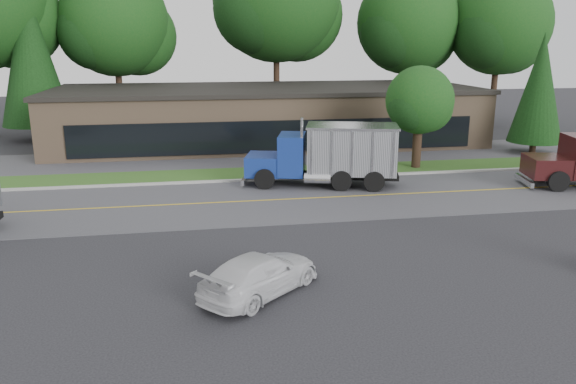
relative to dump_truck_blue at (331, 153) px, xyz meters
The scene contains 16 objects.
ground 12.11m from the dump_truck_blue, 107.16° to the right, with size 140.00×140.00×0.00m, color #35353A.
road 4.66m from the dump_truck_blue, 145.37° to the right, with size 60.00×8.00×0.02m, color #5D5D62.
center_line 4.66m from the dump_truck_blue, 145.37° to the right, with size 60.00×0.12×0.01m, color gold.
curb 4.34m from the dump_truck_blue, 153.51° to the left, with size 60.00×0.30×0.12m, color #9E9E99.
grass_verge 5.33m from the dump_truck_blue, 134.77° to the left, with size 60.00×3.40×0.03m, color #30561D.
far_parking 9.43m from the dump_truck_blue, 112.42° to the left, with size 60.00×7.00×0.02m, color #5D5D62.
strip_mall 14.64m from the dump_truck_blue, 96.01° to the left, with size 32.00×12.00×4.00m, color #876C53.
tree_far_b 27.26m from the dump_truck_blue, 120.55° to the left, with size 9.75×9.17×13.90m.
tree_far_c 24.48m from the dump_truck_blue, 88.36° to the left, with size 12.01×11.30×17.13m.
tree_far_d 26.07m from the dump_truck_blue, 59.80° to the left, with size 9.80×9.22×13.97m.
tree_far_e 29.35m from the dump_truck_blue, 43.66° to the left, with size 9.69×9.12×13.83m.
evergreen_left 27.39m from the dump_truck_blue, 136.46° to the left, with size 5.40×5.40×12.27m.
evergreen_right 17.94m from the dump_truck_blue, 21.72° to the left, with size 3.68×3.68×8.36m.
tree_verge 7.79m from the dump_truck_blue, 28.94° to the left, with size 4.43×4.17×6.32m.
dump_truck_blue is the anchor object (origin of this frame).
rally_car 14.19m from the dump_truck_blue, 112.94° to the right, with size 1.82×4.48×1.30m, color silver.
Camera 1 is at (-3.90, -17.84, 7.72)m, focal length 35.00 mm.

